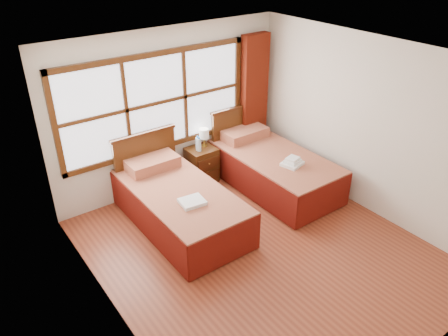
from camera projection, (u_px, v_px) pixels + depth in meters
floor at (259, 250)px, 5.92m from camera, size 4.50×4.50×0.00m
ceiling at (269, 60)px, 4.66m from camera, size 4.50×4.50×0.00m
wall_back at (170, 111)px, 6.88m from camera, size 4.00×0.00×4.00m
wall_left at (108, 224)px, 4.26m from camera, size 0.00×4.50×4.50m
wall_right at (368, 127)px, 6.32m from camera, size 0.00×4.50×4.50m
window at (156, 103)px, 6.62m from camera, size 3.16×0.06×1.56m
curtain at (254, 100)px, 7.67m from camera, size 0.50×0.16×2.30m
bed_left at (178, 203)px, 6.32m from camera, size 1.14×2.21×1.11m
bed_right at (271, 167)px, 7.25m from camera, size 1.15×2.24×1.13m
nightstand at (202, 165)px, 7.38m from camera, size 0.46×0.46×0.62m
towels_left at (192, 202)px, 5.84m from camera, size 0.35×0.32×0.05m
towels_right at (292, 162)px, 6.75m from camera, size 0.36×0.34×0.13m
lamp at (204, 134)px, 7.22m from camera, size 0.16×0.16×0.31m
bottle_near at (198, 144)px, 7.14m from camera, size 0.07×0.07×0.26m
bottle_far at (199, 145)px, 7.11m from camera, size 0.07×0.07×0.25m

